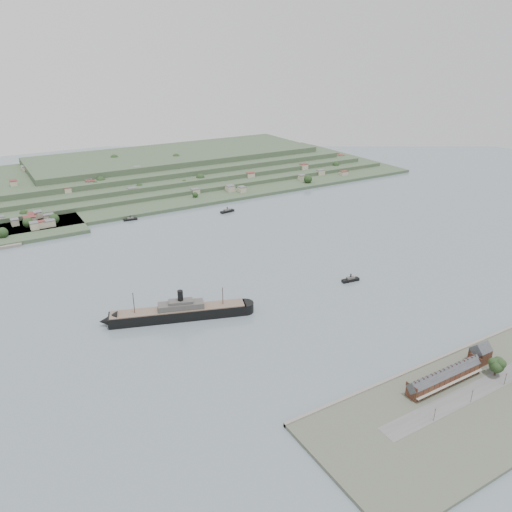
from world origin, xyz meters
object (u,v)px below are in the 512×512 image
steamship (175,313)px  tugboat (350,280)px  fig_tree (498,365)px  terrace_row (444,377)px  gabled_building (480,353)px

steamship → tugboat: bearing=-6.3°
steamship → tugboat: 154.42m
fig_tree → terrace_row: bearing=162.6°
gabled_building → tugboat: 134.63m
steamship → fig_tree: steamship is taller
terrace_row → fig_tree: 35.41m
tugboat → terrace_row: bearing=-108.8°
terrace_row → fig_tree: bearing=-17.4°
terrace_row → fig_tree: fig_tree is taller
steamship → tugboat: (153.44, -17.02, -3.29)m
gabled_building → fig_tree: (-3.80, -14.58, 1.35)m
gabled_building → steamship: (-143.90, 151.16, -3.17)m
gabled_building → steamship: bearing=133.6°
terrace_row → fig_tree: (33.70, -10.56, 2.70)m
steamship → terrace_row: bearing=-55.6°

